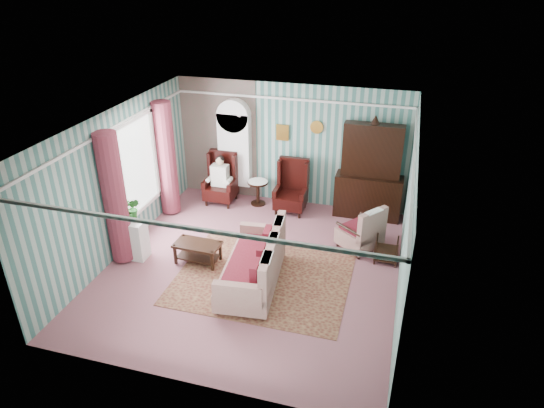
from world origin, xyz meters
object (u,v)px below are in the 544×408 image
(round_side_table, at_px, (258,193))
(coffee_table, at_px, (198,253))
(dresser_hutch, at_px, (370,169))
(bookcase, at_px, (235,155))
(wingback_right, at_px, (291,187))
(nest_table, at_px, (386,250))
(wingback_left, at_px, (220,179))
(sofa, at_px, (252,261))
(plant_stand, at_px, (133,239))
(floral_armchair, at_px, (360,225))
(seated_woman, at_px, (220,180))

(round_side_table, xyz_separation_m, coffee_table, (-0.39, -2.73, -0.09))
(dresser_hutch, bearing_deg, bookcase, 177.89)
(wingback_right, xyz_separation_m, nest_table, (2.32, -1.55, -0.35))
(bookcase, relative_size, nest_table, 4.15)
(bookcase, bearing_deg, coffee_table, -84.98)
(wingback_left, height_order, sofa, wingback_left)
(dresser_hutch, height_order, nest_table, dresser_hutch)
(plant_stand, relative_size, sofa, 0.38)
(wingback_left, xyz_separation_m, floral_armchair, (3.50, -1.19, -0.09))
(bookcase, xyz_separation_m, plant_stand, (-1.05, -3.14, -0.72))
(plant_stand, height_order, floral_armchair, floral_armchair)
(sofa, distance_m, coffee_table, 1.35)
(round_side_table, bearing_deg, bookcase, 159.73)
(wingback_left, height_order, seated_woman, wingback_left)
(floral_armchair, bearing_deg, plant_stand, 147.32)
(wingback_right, height_order, floral_armchair, wingback_right)
(round_side_table, bearing_deg, nest_table, -28.20)
(nest_table, xyz_separation_m, coffee_table, (-3.56, -1.03, -0.06))
(wingback_right, distance_m, floral_armchair, 2.12)
(sofa, xyz_separation_m, coffee_table, (-1.25, 0.41, -0.31))
(floral_armchair, relative_size, coffee_table, 1.20)
(bookcase, xyz_separation_m, floral_armchair, (3.25, -1.58, -0.58))
(wingback_right, relative_size, coffee_table, 1.39)
(seated_woman, xyz_separation_m, coffee_table, (0.51, -2.58, -0.38))
(bookcase, distance_m, seated_woman, 0.70)
(coffee_table, bearing_deg, round_side_table, 81.88)
(dresser_hutch, bearing_deg, seated_woman, -175.59)
(seated_woman, relative_size, plant_stand, 1.47)
(bookcase, distance_m, nest_table, 4.37)
(seated_woman, height_order, round_side_table, seated_woman)
(round_side_table, bearing_deg, coffee_table, -98.12)
(wingback_left, distance_m, floral_armchair, 3.70)
(round_side_table, relative_size, floral_armchair, 0.56)
(dresser_hutch, xyz_separation_m, wingback_left, (-3.50, -0.27, -0.55))
(round_side_table, xyz_separation_m, nest_table, (3.17, -1.70, -0.03))
(bookcase, bearing_deg, round_side_table, -20.27)
(floral_armchair, height_order, coffee_table, floral_armchair)
(coffee_table, bearing_deg, bookcase, 95.02)
(bookcase, relative_size, floral_armchair, 2.09)
(plant_stand, bearing_deg, floral_armchair, 19.98)
(wingback_left, bearing_deg, seated_woman, 0.00)
(floral_armchair, bearing_deg, dresser_hutch, 37.34)
(sofa, xyz_separation_m, floral_armchair, (1.74, 1.80, 0.02))
(dresser_hutch, height_order, wingback_right, dresser_hutch)
(plant_stand, distance_m, coffee_table, 1.34)
(nest_table, bearing_deg, seated_woman, 159.15)
(round_side_table, bearing_deg, wingback_left, -170.54)
(round_side_table, relative_size, coffee_table, 0.67)
(wingback_left, relative_size, seated_woman, 1.06)
(wingback_left, xyz_separation_m, wingback_right, (1.75, 0.00, 0.00))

